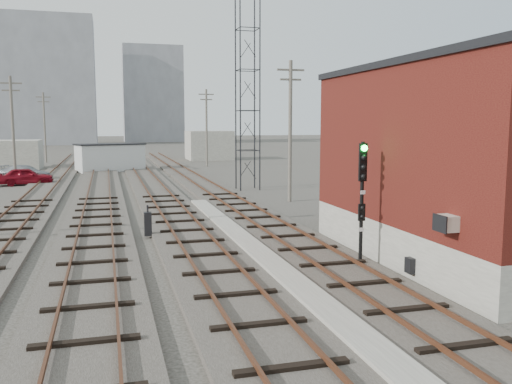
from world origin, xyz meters
name	(u,v)px	position (x,y,z in m)	size (l,w,h in m)	color
ground	(150,166)	(0.00, 60.00, 0.00)	(320.00, 320.00, 0.00)	#282621
track_right	(200,184)	(2.50, 39.00, 0.11)	(3.20, 90.00, 0.39)	#332D28
track_mid_right	(151,185)	(-1.50, 39.00, 0.11)	(3.20, 90.00, 0.39)	#332D28
track_mid_left	(100,187)	(-5.50, 39.00, 0.11)	(3.20, 90.00, 0.39)	#332D28
track_left	(46,188)	(-9.50, 39.00, 0.11)	(3.20, 90.00, 0.39)	#332D28
platform_curb	(260,255)	(0.50, 14.00, 0.13)	(0.90, 28.00, 0.26)	gray
brick_building	(459,162)	(7.50, 12.00, 3.63)	(6.54, 12.20, 7.22)	gray
lattice_tower	(248,91)	(5.50, 35.00, 7.50)	(1.60, 1.60, 15.00)	black
utility_pole_left_b	(13,126)	(-12.50, 45.00, 4.80)	(1.80, 0.24, 9.00)	#595147
utility_pole_left_c	(45,125)	(-12.50, 70.00, 4.80)	(1.80, 0.24, 9.00)	#595147
utility_pole_right_a	(290,127)	(6.50, 28.00, 4.80)	(1.80, 0.24, 9.00)	#595147
utility_pole_right_b	(207,126)	(6.50, 58.00, 4.80)	(1.80, 0.24, 9.00)	#595147
apartment_left	(47,81)	(-18.00, 135.00, 15.00)	(22.00, 14.00, 30.00)	gray
apartment_right	(153,95)	(8.00, 150.00, 13.00)	(16.00, 12.00, 26.00)	gray
shed_left	(2,155)	(-16.00, 60.00, 1.60)	(8.00, 5.00, 3.20)	gray
shed_right	(209,145)	(9.00, 70.00, 2.00)	(6.00, 6.00, 4.00)	gray
signal_mast	(362,192)	(3.70, 12.09, 2.64)	(0.40, 0.42, 4.41)	gray
switch_stand	(148,224)	(-3.25, 18.90, 0.65)	(0.32, 0.32, 1.37)	black
site_trailer	(110,157)	(-4.53, 54.31, 1.48)	(7.57, 5.07, 2.93)	silver
car_red	(26,176)	(-11.35, 42.70, 0.72)	(1.70, 4.23, 1.44)	maroon
car_grey	(25,173)	(-11.97, 46.66, 0.68)	(1.90, 4.67, 1.36)	gray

